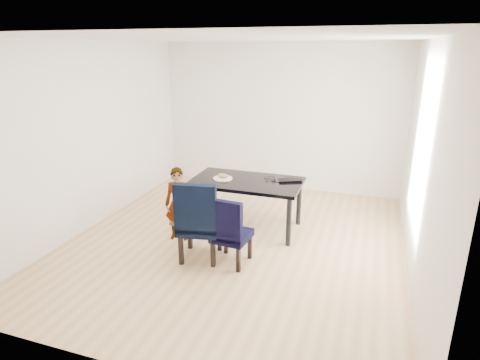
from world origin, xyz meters
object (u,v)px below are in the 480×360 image
(dining_table, at_px, (246,204))
(plate, at_px, (223,178))
(laptop, at_px, (290,179))
(chair_left, at_px, (200,219))
(chair_right, at_px, (232,230))
(child, at_px, (178,204))

(dining_table, distance_m, plate, 0.52)
(laptop, bearing_deg, plate, -10.12)
(chair_left, bearing_deg, plate, 83.96)
(chair_right, bearing_deg, chair_left, -173.93)
(chair_right, distance_m, plate, 1.16)
(dining_table, bearing_deg, chair_right, -82.27)
(chair_right, height_order, child, child)
(child, xyz_separation_m, plate, (0.43, 0.61, 0.24))
(dining_table, distance_m, child, 1.03)
(chair_left, bearing_deg, dining_table, 64.71)
(chair_left, bearing_deg, laptop, 44.76)
(dining_table, bearing_deg, chair_left, -105.00)
(chair_left, relative_size, chair_right, 1.19)
(dining_table, distance_m, chair_right, 1.05)
(plate, xyz_separation_m, laptop, (0.96, 0.26, 0.01))
(chair_left, height_order, laptop, chair_left)
(dining_table, relative_size, plate, 5.65)
(chair_left, height_order, chair_right, chair_left)
(chair_right, distance_m, child, 1.01)
(dining_table, bearing_deg, child, -140.43)
(dining_table, height_order, chair_right, chair_right)
(chair_right, xyz_separation_m, child, (-0.93, 0.39, 0.07))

